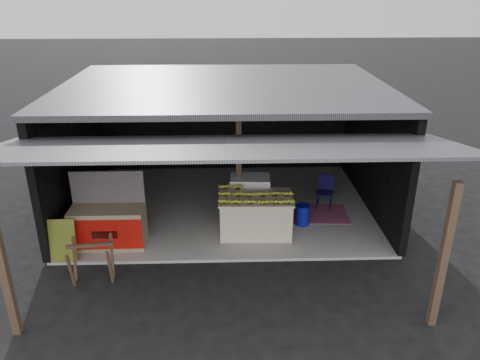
{
  "coord_description": "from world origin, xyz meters",
  "views": [
    {
      "loc": [
        0.01,
        -7.86,
        5.1
      ],
      "look_at": [
        0.32,
        1.56,
        1.1
      ],
      "focal_mm": 35.0,
      "sensor_mm": 36.0,
      "label": 1
    }
  ],
  "objects_px": {
    "neighbor_stall": "(108,225)",
    "water_barrel": "(303,215)",
    "plastic_chair": "(325,189)",
    "banana_table": "(256,215)",
    "sawhorse": "(91,258)",
    "white_crate": "(250,197)"
  },
  "relations": [
    {
      "from": "neighbor_stall",
      "to": "water_barrel",
      "type": "height_order",
      "value": "neighbor_stall"
    },
    {
      "from": "banana_table",
      "to": "neighbor_stall",
      "type": "height_order",
      "value": "neighbor_stall"
    },
    {
      "from": "banana_table",
      "to": "sawhorse",
      "type": "xyz_separation_m",
      "value": [
        -3.07,
        -1.65,
        0.02
      ]
    },
    {
      "from": "plastic_chair",
      "to": "water_barrel",
      "type": "bearing_deg",
      "value": -109.39
    },
    {
      "from": "banana_table",
      "to": "sawhorse",
      "type": "bearing_deg",
      "value": -150.29
    },
    {
      "from": "sawhorse",
      "to": "plastic_chair",
      "type": "height_order",
      "value": "plastic_chair"
    },
    {
      "from": "white_crate",
      "to": "neighbor_stall",
      "type": "bearing_deg",
      "value": -155.03
    },
    {
      "from": "white_crate",
      "to": "sawhorse",
      "type": "height_order",
      "value": "white_crate"
    },
    {
      "from": "water_barrel",
      "to": "plastic_chair",
      "type": "distance_m",
      "value": 1.15
    },
    {
      "from": "white_crate",
      "to": "sawhorse",
      "type": "distance_m",
      "value": 3.85
    },
    {
      "from": "banana_table",
      "to": "neighbor_stall",
      "type": "bearing_deg",
      "value": -171.09
    },
    {
      "from": "sawhorse",
      "to": "plastic_chair",
      "type": "xyz_separation_m",
      "value": [
        4.83,
        2.88,
        0.02
      ]
    },
    {
      "from": "sawhorse",
      "to": "white_crate",
      "type": "bearing_deg",
      "value": 31.65
    },
    {
      "from": "white_crate",
      "to": "water_barrel",
      "type": "relative_size",
      "value": 2.23
    },
    {
      "from": "water_barrel",
      "to": "plastic_chair",
      "type": "relative_size",
      "value": 0.55
    },
    {
      "from": "white_crate",
      "to": "plastic_chair",
      "type": "height_order",
      "value": "white_crate"
    },
    {
      "from": "neighbor_stall",
      "to": "water_barrel",
      "type": "distance_m",
      "value": 4.2
    },
    {
      "from": "banana_table",
      "to": "white_crate",
      "type": "xyz_separation_m",
      "value": [
        -0.08,
        0.77,
        0.06
      ]
    },
    {
      "from": "neighbor_stall",
      "to": "water_barrel",
      "type": "bearing_deg",
      "value": 9.96
    },
    {
      "from": "banana_table",
      "to": "white_crate",
      "type": "height_order",
      "value": "white_crate"
    },
    {
      "from": "white_crate",
      "to": "neighbor_stall",
      "type": "xyz_separation_m",
      "value": [
        -2.97,
        -1.17,
        -0.03
      ]
    },
    {
      "from": "banana_table",
      "to": "water_barrel",
      "type": "relative_size",
      "value": 3.56
    }
  ]
}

